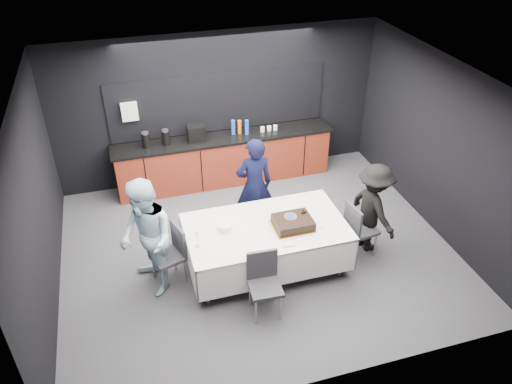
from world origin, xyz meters
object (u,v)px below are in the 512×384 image
champagne_flute (197,237)px  chair_right (358,226)px  chair_near (264,279)px  party_table (266,234)px  plate_stack (225,227)px  cake_assembly (293,223)px  person_left (147,239)px  person_center (254,185)px  person_right (373,208)px  chair_left (172,250)px

champagne_flute → chair_right: 2.50m
chair_near → party_table: bearing=70.9°
plate_stack → cake_assembly: bearing=-12.1°
cake_assembly → chair_near: (-0.64, -0.67, -0.32)m
party_table → chair_near: (-0.27, -0.79, -0.11)m
cake_assembly → person_left: 2.06m
party_table → person_left: size_ratio=1.31×
chair_near → champagne_flute: bearing=140.7°
cake_assembly → chair_right: cake_assembly is taller
party_table → person_left: 1.70m
person_center → plate_stack: bearing=52.6°
party_table → plate_stack: size_ratio=11.57×
person_right → chair_left: bearing=77.6°
plate_stack → chair_near: size_ratio=0.22×
cake_assembly → person_center: (-0.24, 1.14, -0.02)m
chair_right → person_center: person_center is taller
chair_near → person_right: size_ratio=0.62×
party_table → champagne_flute: size_ratio=10.36×
party_table → chair_near: chair_near is taller
person_left → person_center: bearing=102.1°
champagne_flute → person_left: (-0.65, 0.23, -0.05)m
chair_right → person_right: 0.37m
cake_assembly → person_right: bearing=5.5°
chair_near → person_left: 1.68m
plate_stack → party_table: bearing=-8.1°
champagne_flute → chair_left: (-0.32, 0.31, -0.40)m
chair_left → chair_near: 1.43m
party_table → chair_left: (-1.35, 0.14, -0.11)m
party_table → person_center: (0.12, 1.02, 0.19)m
chair_left → person_right: person_right is taller
person_right → party_table: bearing=80.3°
party_table → person_center: person_center is taller
chair_right → person_left: bearing=177.1°
chair_right → person_left: size_ratio=0.52×
chair_near → person_center: bearing=77.6°
plate_stack → person_center: size_ratio=0.12×
chair_right → person_center: size_ratio=0.56×
champagne_flute → person_right: 2.77m
party_table → person_right: bearing=0.3°
chair_right → person_left: (-3.12, 0.16, 0.35)m
person_center → person_left: 2.05m
chair_right → person_center: bearing=139.5°
champagne_flute → chair_left: bearing=135.7°
champagne_flute → party_table: bearing=9.5°
cake_assembly → person_right: (1.35, 0.13, -0.11)m
party_table → chair_right: (1.44, -0.10, -0.11)m
party_table → chair_near: 0.85m
plate_stack → chair_near: bearing=-70.3°
champagne_flute → chair_left: champagne_flute is taller
chair_left → person_center: person_center is taller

